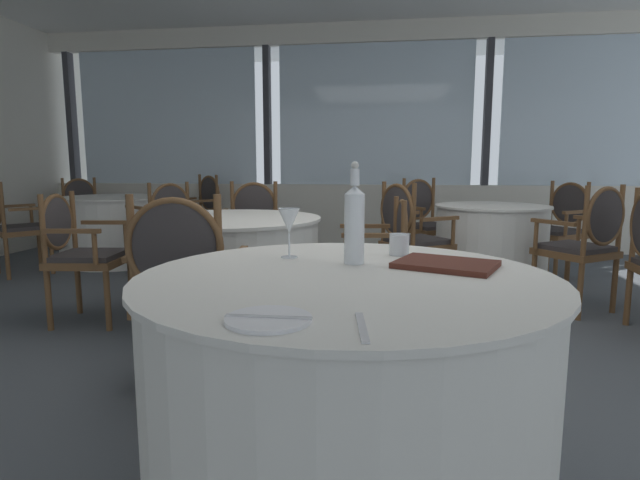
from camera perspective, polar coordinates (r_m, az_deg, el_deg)
ground_plane at (r=3.20m, az=3.11°, el=-11.82°), size 13.03×13.03×0.00m
window_wall_far at (r=6.75m, az=6.03°, el=8.84°), size 9.11×0.14×2.90m
foreground_table at (r=1.79m, az=2.89°, el=-15.73°), size 1.38×1.38×0.75m
side_plate at (r=1.19m, az=-5.84°, el=-8.87°), size 0.20×0.20×0.01m
butter_knife at (r=1.19m, az=-5.84°, el=-8.63°), size 0.20×0.02×0.00m
dinner_fork at (r=1.14m, az=4.76°, el=-9.73°), size 0.05×0.21×0.00m
water_bottle at (r=1.84m, az=3.90°, el=2.02°), size 0.07×0.07×0.37m
wine_glass at (r=1.95m, az=-3.51°, el=2.07°), size 0.08×0.08×0.19m
water_tumbler at (r=2.05m, az=8.92°, el=-0.50°), size 0.08×0.08×0.09m
menu_book at (r=1.84m, az=14.01°, el=-2.67°), size 0.40×0.35×0.02m
background_table_0 at (r=4.85m, az=18.66°, el=-0.67°), size 1.01×1.01×0.75m
dining_chair_0_0 at (r=4.25m, az=27.89°, el=0.16°), size 0.66×0.64×0.97m
dining_chair_0_1 at (r=5.54m, az=25.43°, el=1.87°), size 0.64×0.66×0.95m
dining_chair_0_2 at (r=5.51m, az=11.71°, el=2.59°), size 0.66×0.64×0.97m
dining_chair_0_3 at (r=4.20m, az=9.96°, el=0.98°), size 0.64×0.66×0.97m
background_table_1 at (r=6.28m, az=-21.65°, el=1.17°), size 1.32×1.32×0.75m
dining_chair_1_0 at (r=5.29m, az=-17.14°, el=2.14°), size 0.65×0.66×0.94m
dining_chair_1_1 at (r=6.76m, az=-13.19°, el=3.61°), size 0.66×0.65×0.98m
dining_chair_1_2 at (r=7.27m, az=-25.09°, el=3.31°), size 0.65×0.66×0.94m
dining_chair_1_3 at (r=5.93m, az=-31.42°, el=1.89°), size 0.66×0.65×0.95m
background_table_2 at (r=3.60m, az=-10.20°, el=-3.41°), size 1.28×1.28×0.75m
dining_chair_2_0 at (r=3.93m, az=-25.67°, el=-0.63°), size 0.52×0.58×0.92m
dining_chair_2_1 at (r=2.54m, az=-15.13°, el=-4.29°), size 0.58×0.52×0.98m
dining_chair_2_2 at (r=3.52m, az=6.96°, el=-1.23°), size 0.52×0.58×0.88m
dining_chair_2_3 at (r=4.61m, az=-7.63°, el=1.67°), size 0.58×0.52×0.96m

